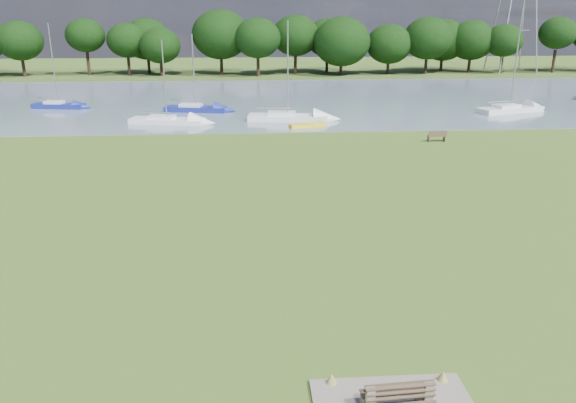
{
  "coord_description": "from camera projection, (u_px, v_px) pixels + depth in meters",
  "views": [
    {
      "loc": [
        -3.63,
        -25.54,
        9.77
      ],
      "look_at": [
        -1.94,
        -2.0,
        1.84
      ],
      "focal_mm": 35.0,
      "sensor_mm": 36.0,
      "label": 1
    }
  ],
  "objects": [
    {
      "name": "bench_pair",
      "position": [
        399.0,
        402.0,
        14.11
      ],
      "size": [
        1.86,
        1.17,
        0.97
      ],
      "rotation": [
        0.0,
        0.0,
        0.06
      ],
      "color": "gray",
      "rests_on": "concrete_pad"
    },
    {
      "name": "sailboat_0",
      "position": [
        58.0,
        104.0,
        60.39
      ],
      "size": [
        5.71,
        2.5,
        8.82
      ],
      "rotation": [
        0.0,
        0.0,
        -0.18
      ],
      "color": "navy",
      "rests_on": "river"
    },
    {
      "name": "sailboat_1",
      "position": [
        195.0,
        107.0,
        58.36
      ],
      "size": [
        6.61,
        2.98,
        7.77
      ],
      "rotation": [
        0.0,
        0.0,
        -0.19
      ],
      "color": "navy",
      "rests_on": "river"
    },
    {
      "name": "riverbank_bench",
      "position": [
        437.0,
        136.0,
        44.84
      ],
      "size": [
        1.49,
        0.46,
        0.92
      ],
      "rotation": [
        0.0,
        0.0,
        -0.01
      ],
      "color": "brown",
      "rests_on": "ground"
    },
    {
      "name": "ground",
      "position": [
        325.0,
        223.0,
        27.51
      ],
      "size": [
        220.0,
        220.0,
        0.0
      ],
      "primitive_type": "plane",
      "color": "olive"
    },
    {
      "name": "sailboat_4",
      "position": [
        287.0,
        115.0,
        53.58
      ],
      "size": [
        7.76,
        3.07,
        9.12
      ],
      "rotation": [
        0.0,
        0.0,
        -0.13
      ],
      "color": "white",
      "rests_on": "river"
    },
    {
      "name": "tree_line",
      "position": [
        255.0,
        38.0,
        89.71
      ],
      "size": [
        137.57,
        8.45,
        10.22
      ],
      "color": "black",
      "rests_on": "far_bank"
    },
    {
      "name": "far_bank",
      "position": [
        268.0,
        74.0,
        95.59
      ],
      "size": [
        220.0,
        20.0,
        0.4
      ],
      "primitive_type": "cube",
      "color": "#4C6626",
      "rests_on": "ground"
    },
    {
      "name": "kayak",
      "position": [
        308.0,
        125.0,
        50.51
      ],
      "size": [
        3.5,
        1.84,
        0.34
      ],
      "primitive_type": "cube",
      "rotation": [
        0.0,
        0.0,
        0.32
      ],
      "color": "yellow",
      "rests_on": "river"
    },
    {
      "name": "river",
      "position": [
        278.0,
        99.0,
        67.22
      ],
      "size": [
        220.0,
        40.0,
        0.1
      ],
      "primitive_type": "cube",
      "color": "gray",
      "rests_on": "ground"
    },
    {
      "name": "sailboat_3",
      "position": [
        510.0,
        107.0,
        57.96
      ],
      "size": [
        7.5,
        4.19,
        10.26
      ],
      "rotation": [
        0.0,
        0.0,
        0.32
      ],
      "color": "white",
      "rests_on": "river"
    },
    {
      "name": "sailboat_2",
      "position": [
        166.0,
        119.0,
        52.11
      ],
      "size": [
        7.2,
        3.45,
        7.5
      ],
      "rotation": [
        0.0,
        0.0,
        -0.23
      ],
      "color": "white",
      "rests_on": "river"
    }
  ]
}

